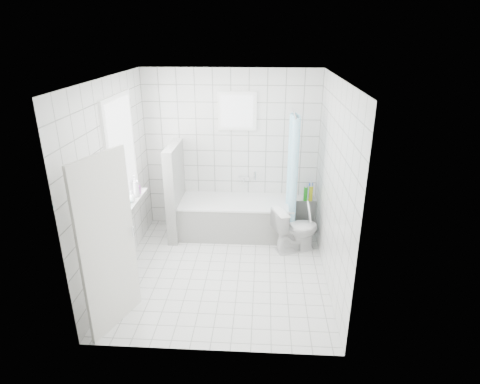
{
  "coord_description": "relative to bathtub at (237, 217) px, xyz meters",
  "views": [
    {
      "loc": [
        0.51,
        -4.75,
        3.11
      ],
      "look_at": [
        0.21,
        0.35,
        1.05
      ],
      "focal_mm": 30.0,
      "sensor_mm": 36.0,
      "label": 1
    }
  ],
  "objects": [
    {
      "name": "tub_faucet",
      "position": [
        0.1,
        0.33,
        0.56
      ],
      "size": [
        0.18,
        0.06,
        0.06
      ],
      "primitive_type": "cube",
      "color": "silver",
      "rests_on": "wall_back"
    },
    {
      "name": "ground",
      "position": [
        -0.11,
        -1.13,
        -0.29
      ],
      "size": [
        3.0,
        3.0,
        0.0
      ],
      "primitive_type": "plane",
      "color": "white",
      "rests_on": "ground"
    },
    {
      "name": "ledge_bottles",
      "position": [
        1.17,
        0.2,
        0.38
      ],
      "size": [
        0.16,
        0.17,
        0.25
      ],
      "color": "yellow",
      "rests_on": "tiled_ledge"
    },
    {
      "name": "door",
      "position": [
        -1.22,
        -2.23,
        0.71
      ],
      "size": [
        0.32,
        0.76,
        2.0
      ],
      "primitive_type": "cube",
      "rotation": [
        0.0,
        0.0,
        -0.36
      ],
      "color": "silver",
      "rests_on": "ground"
    },
    {
      "name": "window_sill",
      "position": [
        -1.42,
        -0.83,
        0.57
      ],
      "size": [
        0.18,
        1.02,
        0.08
      ],
      "primitive_type": "cube",
      "color": "white",
      "rests_on": "wall_left"
    },
    {
      "name": "shower_curtain",
      "position": [
        0.84,
        -0.16,
        0.81
      ],
      "size": [
        0.14,
        0.48,
        1.78
      ],
      "primitive_type": null,
      "color": "#56D2FF",
      "rests_on": "curtain_rod"
    },
    {
      "name": "curtain_rod",
      "position": [
        0.84,
        -0.03,
        1.71
      ],
      "size": [
        0.02,
        0.8,
        0.02
      ],
      "primitive_type": "cylinder",
      "rotation": [
        1.57,
        0.0,
        0.0
      ],
      "color": "silver",
      "rests_on": "wall_back"
    },
    {
      "name": "sill_bottles",
      "position": [
        -1.41,
        -0.74,
        0.73
      ],
      "size": [
        0.18,
        0.58,
        0.32
      ],
      "color": "#B75BB3",
      "rests_on": "window_sill"
    },
    {
      "name": "window_back",
      "position": [
        -0.01,
        0.33,
        1.66
      ],
      "size": [
        0.5,
        0.01,
        0.5
      ],
      "primitive_type": "cube",
      "color": "white",
      "rests_on": "wall_back"
    },
    {
      "name": "wall_right",
      "position": [
        1.29,
        -1.13,
        1.01
      ],
      "size": [
        0.02,
        3.0,
        2.6
      ],
      "primitive_type": "cube",
      "color": "white",
      "rests_on": "ground"
    },
    {
      "name": "partition_wall",
      "position": [
        -0.97,
        -0.05,
        0.46
      ],
      "size": [
        0.15,
        0.85,
        1.5
      ],
      "primitive_type": "cube",
      "color": "white",
      "rests_on": "ground"
    },
    {
      "name": "bathtub",
      "position": [
        0.0,
        0.0,
        0.0
      ],
      "size": [
        1.81,
        0.77,
        0.58
      ],
      "color": "white",
      "rests_on": "ground"
    },
    {
      "name": "ceiling",
      "position": [
        -0.11,
        -1.13,
        2.31
      ],
      "size": [
        3.0,
        3.0,
        0.0
      ],
      "primitive_type": "plane",
      "rotation": [
        3.14,
        0.0,
        0.0
      ],
      "color": "white",
      "rests_on": "ground"
    },
    {
      "name": "window_left",
      "position": [
        -1.46,
        -0.83,
        1.31
      ],
      "size": [
        0.01,
        0.9,
        1.4
      ],
      "primitive_type": "cube",
      "color": "white",
      "rests_on": "wall_left"
    },
    {
      "name": "tiled_ledge",
      "position": [
        1.14,
        0.25,
        -0.02
      ],
      "size": [
        0.4,
        0.24,
        0.55
      ],
      "primitive_type": "cube",
      "color": "white",
      "rests_on": "ground"
    },
    {
      "name": "wall_front",
      "position": [
        -0.11,
        -2.62,
        1.01
      ],
      "size": [
        2.8,
        0.02,
        2.6
      ],
      "primitive_type": "cube",
      "color": "white",
      "rests_on": "ground"
    },
    {
      "name": "toilet",
      "position": [
        0.92,
        -0.48,
        0.06
      ],
      "size": [
        0.78,
        0.61,
        0.7
      ],
      "primitive_type": "imported",
      "rotation": [
        0.0,
        0.0,
        1.95
      ],
      "color": "white",
      "rests_on": "ground"
    },
    {
      "name": "wall_back",
      "position": [
        -0.11,
        0.37,
        1.01
      ],
      "size": [
        2.8,
        0.02,
        2.6
      ],
      "primitive_type": "cube",
      "color": "white",
      "rests_on": "ground"
    },
    {
      "name": "wall_left",
      "position": [
        -1.51,
        -1.13,
        1.01
      ],
      "size": [
        0.02,
        3.0,
        2.6
      ],
      "primitive_type": "cube",
      "color": "white",
      "rests_on": "ground"
    }
  ]
}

